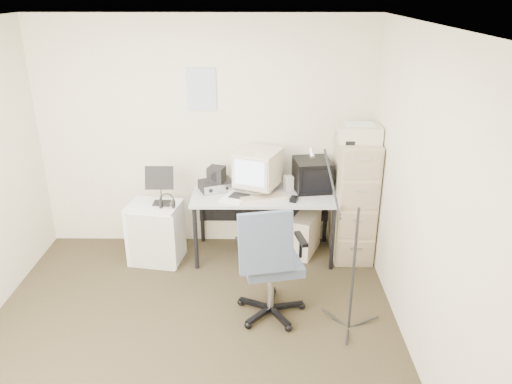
{
  "coord_description": "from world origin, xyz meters",
  "views": [
    {
      "loc": [
        0.59,
        -3.37,
        2.75
      ],
      "look_at": [
        0.55,
        0.95,
        0.95
      ],
      "focal_mm": 35.0,
      "sensor_mm": 36.0,
      "label": 1
    }
  ],
  "objects_px": {
    "side_cart": "(156,233)",
    "filing_cabinet": "(354,199)",
    "office_chair": "(271,260)",
    "desk": "(264,224)"
  },
  "relations": [
    {
      "from": "desk",
      "to": "side_cart",
      "type": "xyz_separation_m",
      "value": [
        -1.15,
        -0.12,
        -0.04
      ]
    },
    {
      "from": "side_cart",
      "to": "office_chair",
      "type": "bearing_deg",
      "value": -28.9
    },
    {
      "from": "desk",
      "to": "side_cart",
      "type": "bearing_deg",
      "value": -173.91
    },
    {
      "from": "side_cart",
      "to": "filing_cabinet",
      "type": "bearing_deg",
      "value": 13.61
    },
    {
      "from": "filing_cabinet",
      "to": "office_chair",
      "type": "relative_size",
      "value": 1.19
    },
    {
      "from": "filing_cabinet",
      "to": "desk",
      "type": "relative_size",
      "value": 0.87
    },
    {
      "from": "side_cart",
      "to": "desk",
      "type": "bearing_deg",
      "value": 15.54
    },
    {
      "from": "filing_cabinet",
      "to": "office_chair",
      "type": "bearing_deg",
      "value": -129.09
    },
    {
      "from": "filing_cabinet",
      "to": "office_chair",
      "type": "height_order",
      "value": "filing_cabinet"
    },
    {
      "from": "office_chair",
      "to": "desk",
      "type": "bearing_deg",
      "value": 80.63
    }
  ]
}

